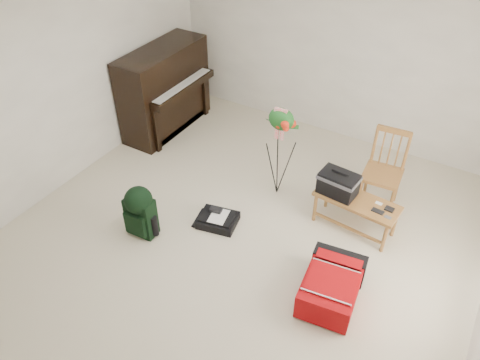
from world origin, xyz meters
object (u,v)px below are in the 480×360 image
Objects in this scene: green_backpack at (140,209)px; flower_stand at (279,153)px; dining_chair at (384,172)px; red_suitcase at (333,282)px; piano at (165,91)px; bench at (344,190)px; black_duffel at (218,219)px.

flower_stand is at bearing 51.79° from green_backpack.
dining_chair is 1.62m from red_suitcase.
flower_stand is at bearing 129.72° from red_suitcase.
green_backpack is at bearing -143.29° from dining_chair.
piano reaches higher than dining_chair.
piano reaches higher than red_suitcase.
red_suitcase is 1.28× the size of green_backpack.
bench reaches higher than black_duffel.
piano is 3.33m from dining_chair.
piano is 2.97× the size of black_duffel.
red_suitcase is 0.66× the size of flower_stand.
bench is 2.29m from green_backpack.
red_suitcase is at bearing -26.67° from piano.
black_duffel is at bearing 163.15° from red_suitcase.
green_backpack is (-2.16, -1.89, -0.13)m from dining_chair.
black_duffel is at bearing -143.75° from bench.
bench is at bearing -13.04° from flower_stand.
piano is 2.23m from flower_stand.
green_backpack is 0.51× the size of flower_stand.
flower_stand is at bearing 57.37° from black_duffel.
red_suitcase is 1.57m from black_duffel.
black_duffel is at bearing -114.80° from flower_stand.
flower_stand reaches higher than red_suitcase.
black_duffel is at bearing 36.86° from green_backpack.
black_duffel is 0.40× the size of flower_stand.
black_duffel is 0.78× the size of green_backpack.
piano is 1.53× the size of bench.
piano is at bearing 161.41° from flower_stand.
flower_stand is (-1.21, 1.14, 0.44)m from red_suitcase.
flower_stand is at bearing -14.46° from piano.
bench reaches higher than green_backpack.
piano reaches higher than green_backpack.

